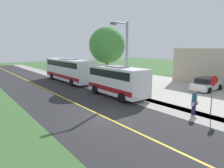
{
  "coord_description": "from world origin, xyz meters",
  "views": [
    {
      "loc": [
        7.63,
        10.86,
        4.74
      ],
      "look_at": [
        -3.5,
        -3.77,
        1.4
      ],
      "focal_mm": 32.27,
      "sensor_mm": 36.0,
      "label": 1
    }
  ],
  "objects_px": {
    "tree_curbside": "(107,45)",
    "shuttle_bus_front": "(117,80)",
    "pedestrian_with_bags": "(194,101)",
    "street_light_pole": "(126,56)",
    "stop_sign": "(213,88)",
    "parked_car_near": "(206,84)",
    "transit_bus_rear": "(69,69)"
  },
  "relations": [
    {
      "from": "transit_bus_rear",
      "to": "stop_sign",
      "type": "height_order",
      "value": "transit_bus_rear"
    },
    {
      "from": "transit_bus_rear",
      "to": "parked_car_near",
      "type": "xyz_separation_m",
      "value": [
        -9.64,
        14.81,
        -1.08
      ]
    },
    {
      "from": "stop_sign",
      "to": "shuttle_bus_front",
      "type": "bearing_deg",
      "value": -79.09
    },
    {
      "from": "stop_sign",
      "to": "pedestrian_with_bags",
      "type": "bearing_deg",
      "value": -49.13
    },
    {
      "from": "pedestrian_with_bags",
      "to": "stop_sign",
      "type": "height_order",
      "value": "stop_sign"
    },
    {
      "from": "pedestrian_with_bags",
      "to": "tree_curbside",
      "type": "distance_m",
      "value": 14.09
    },
    {
      "from": "shuttle_bus_front",
      "to": "pedestrian_with_bags",
      "type": "distance_m",
      "value": 7.73
    },
    {
      "from": "stop_sign",
      "to": "tree_curbside",
      "type": "xyz_separation_m",
      "value": [
        -1.3,
        -14.21,
        3.05
      ]
    },
    {
      "from": "pedestrian_with_bags",
      "to": "tree_curbside",
      "type": "xyz_separation_m",
      "value": [
        -2.05,
        -13.35,
        4.02
      ]
    },
    {
      "from": "transit_bus_rear",
      "to": "parked_car_near",
      "type": "distance_m",
      "value": 17.7
    },
    {
      "from": "shuttle_bus_front",
      "to": "street_light_pole",
      "type": "height_order",
      "value": "street_light_pole"
    },
    {
      "from": "street_light_pole",
      "to": "parked_car_near",
      "type": "bearing_deg",
      "value": 161.53
    },
    {
      "from": "transit_bus_rear",
      "to": "pedestrian_with_bags",
      "type": "bearing_deg",
      "value": 92.49
    },
    {
      "from": "shuttle_bus_front",
      "to": "pedestrian_with_bags",
      "type": "relative_size",
      "value": 3.86
    },
    {
      "from": "pedestrian_with_bags",
      "to": "street_light_pole",
      "type": "height_order",
      "value": "street_light_pole"
    },
    {
      "from": "pedestrian_with_bags",
      "to": "tree_curbside",
      "type": "bearing_deg",
      "value": -98.72
    },
    {
      "from": "stop_sign",
      "to": "street_light_pole",
      "type": "distance_m",
      "value": 8.07
    },
    {
      "from": "stop_sign",
      "to": "street_light_pole",
      "type": "relative_size",
      "value": 0.41
    },
    {
      "from": "tree_curbside",
      "to": "shuttle_bus_front",
      "type": "bearing_deg",
      "value": 62.71
    },
    {
      "from": "shuttle_bus_front",
      "to": "pedestrian_with_bags",
      "type": "xyz_separation_m",
      "value": [
        -0.89,
        7.65,
        -0.66
      ]
    },
    {
      "from": "pedestrian_with_bags",
      "to": "tree_curbside",
      "type": "height_order",
      "value": "tree_curbside"
    },
    {
      "from": "street_light_pole",
      "to": "tree_curbside",
      "type": "relative_size",
      "value": 0.97
    },
    {
      "from": "shuttle_bus_front",
      "to": "transit_bus_rear",
      "type": "relative_size",
      "value": 0.64
    },
    {
      "from": "parked_car_near",
      "to": "transit_bus_rear",
      "type": "bearing_deg",
      "value": -56.95
    },
    {
      "from": "stop_sign",
      "to": "tree_curbside",
      "type": "bearing_deg",
      "value": -95.23
    },
    {
      "from": "transit_bus_rear",
      "to": "shuttle_bus_front",
      "type": "bearing_deg",
      "value": 89.55
    },
    {
      "from": "parked_car_near",
      "to": "tree_curbside",
      "type": "distance_m",
      "value": 12.52
    },
    {
      "from": "pedestrian_with_bags",
      "to": "parked_car_near",
      "type": "xyz_separation_m",
      "value": [
        -8.83,
        -3.76,
        -0.3
      ]
    },
    {
      "from": "transit_bus_rear",
      "to": "street_light_pole",
      "type": "bearing_deg",
      "value": 91.56
    },
    {
      "from": "transit_bus_rear",
      "to": "street_light_pole",
      "type": "xyz_separation_m",
      "value": [
        -0.32,
        11.7,
        2.15
      ]
    },
    {
      "from": "street_light_pole",
      "to": "tree_curbside",
      "type": "distance_m",
      "value": 7.04
    },
    {
      "from": "transit_bus_rear",
      "to": "parked_car_near",
      "type": "height_order",
      "value": "transit_bus_rear"
    }
  ]
}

